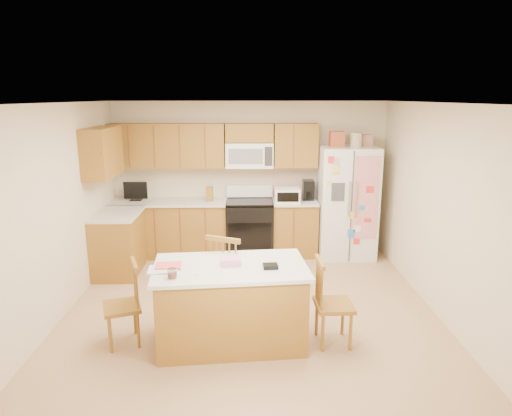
{
  "coord_description": "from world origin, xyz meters",
  "views": [
    {
      "loc": [
        -0.02,
        -5.3,
        2.57
      ],
      "look_at": [
        0.08,
        0.35,
        1.18
      ],
      "focal_mm": 32.0,
      "sensor_mm": 36.0,
      "label": 1
    }
  ],
  "objects_px": {
    "island": "(231,304)",
    "windsor_chair_left": "(124,306)",
    "windsor_chair_right": "(332,304)",
    "refrigerator": "(346,201)",
    "stove": "(250,227)",
    "windsor_chair_back": "(229,278)"
  },
  "relations": [
    {
      "from": "island",
      "to": "windsor_chair_left",
      "type": "relative_size",
      "value": 1.85
    },
    {
      "from": "windsor_chair_right",
      "to": "windsor_chair_left",
      "type": "bearing_deg",
      "value": 178.9
    },
    {
      "from": "refrigerator",
      "to": "windsor_chair_right",
      "type": "height_order",
      "value": "refrigerator"
    },
    {
      "from": "windsor_chair_left",
      "to": "windsor_chair_right",
      "type": "distance_m",
      "value": 2.19
    },
    {
      "from": "island",
      "to": "stove",
      "type": "bearing_deg",
      "value": 85.66
    },
    {
      "from": "windsor_chair_left",
      "to": "windsor_chair_back",
      "type": "height_order",
      "value": "windsor_chair_back"
    },
    {
      "from": "stove",
      "to": "windsor_chair_back",
      "type": "bearing_deg",
      "value": -96.44
    },
    {
      "from": "stove",
      "to": "refrigerator",
      "type": "xyz_separation_m",
      "value": [
        1.57,
        -0.06,
        0.45
      ]
    },
    {
      "from": "refrigerator",
      "to": "windsor_chair_back",
      "type": "relative_size",
      "value": 1.97
    },
    {
      "from": "windsor_chair_back",
      "to": "refrigerator",
      "type": "bearing_deg",
      "value": 49.77
    },
    {
      "from": "windsor_chair_right",
      "to": "refrigerator",
      "type": "bearing_deg",
      "value": 75.45
    },
    {
      "from": "stove",
      "to": "refrigerator",
      "type": "bearing_deg",
      "value": -2.3
    },
    {
      "from": "stove",
      "to": "island",
      "type": "height_order",
      "value": "stove"
    },
    {
      "from": "windsor_chair_left",
      "to": "windsor_chair_right",
      "type": "relative_size",
      "value": 0.96
    },
    {
      "from": "refrigerator",
      "to": "island",
      "type": "relative_size",
      "value": 1.23
    },
    {
      "from": "refrigerator",
      "to": "stove",
      "type": "bearing_deg",
      "value": 177.7
    },
    {
      "from": "stove",
      "to": "windsor_chair_back",
      "type": "distance_m",
      "value": 2.23
    },
    {
      "from": "stove",
      "to": "windsor_chair_left",
      "type": "relative_size",
      "value": 1.26
    },
    {
      "from": "windsor_chair_back",
      "to": "stove",
      "type": "bearing_deg",
      "value": 83.56
    },
    {
      "from": "refrigerator",
      "to": "island",
      "type": "bearing_deg",
      "value": -123.15
    },
    {
      "from": "windsor_chair_back",
      "to": "windsor_chair_right",
      "type": "bearing_deg",
      "value": -29.63
    },
    {
      "from": "refrigerator",
      "to": "windsor_chair_left",
      "type": "bearing_deg",
      "value": -136.74
    }
  ]
}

